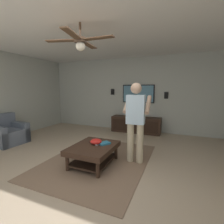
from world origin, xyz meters
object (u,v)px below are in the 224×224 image
Objects in this scene: ceiling_fan at (80,42)px; book at (104,143)px; remote_white at (98,144)px; person_standing at (136,118)px; wall_speaker_left at (166,95)px; coffee_table at (93,150)px; tv at (138,94)px; wall_speaker_right at (113,92)px; bowl at (96,142)px; vase_round at (135,114)px; armchair at (7,134)px; media_console at (136,125)px.

book is at bearing -25.45° from ceiling_fan.
ceiling_fan is (-0.38, 0.11, 1.89)m from remote_white.
ceiling_fan is at bearing 7.08° from book.
wall_speaker_left is (2.55, -0.37, 0.38)m from person_standing.
tv is (2.99, -0.16, 1.05)m from coffee_table.
bowl is at bearing -163.85° from wall_speaker_right.
vase_round reaches higher than coffee_table.
remote_white is at bearing 0.50° from armchair.
wall_speaker_left is at bearing -20.71° from bowl.
vase_round is (2.71, -0.04, 0.25)m from remote_white.
bowl is 1.08× the size of book.
person_standing is 3.04m from wall_speaker_right.
person_standing is 7.45× the size of vase_round.
book is at bearing -68.36° from bowl.
wall_speaker_right reaches higher than vase_round.
media_console is 7.73× the size of wall_speaker_right.
vase_round is (0.04, 0.06, 0.39)m from media_console.
wall_speaker_left is (2.85, -0.94, 0.89)m from book.
vase_round is (2.59, -2.96, 0.38)m from armchair.
vase_round is 3.50m from ceiling_fan.
media_console is at bearing 0.00° from tv.
bowl is at bearing -2.93° from tv.
armchair is 4.25m from tv.
vase_round is 1.22m from wall_speaker_left.
wall_speaker_left is at bearing -20.25° from coffee_table.
remote_white reaches higher than coffee_table.
remote_white is at bearing -35.52° from coffee_table.
wall_speaker_right is (2.92, 0.89, 1.00)m from remote_white.
tv is 5.14× the size of book.
ceiling_fan is (-0.39, 0.06, 1.85)m from bowl.
ceiling_fan is at bearing 130.31° from person_standing.
wall_speaker_left is at bearing 90.79° from tv.
coffee_table is at bearing 118.39° from person_standing.
person_standing is at bearing 149.91° from book.
media_console is at bearing 10.91° from person_standing.
person_standing is at bearing -164.75° from vase_round.
person_standing is 10.93× the size of remote_white.
wall_speaker_right is 3.51m from ceiling_fan.
armchair is 3.86× the size of vase_round.
person_standing is at bearing 171.71° from wall_speaker_left.
coffee_table is 4.55× the size of wall_speaker_left.
ceiling_fan is (-0.75, 0.79, 1.37)m from person_standing.
person_standing is (0.25, -3.60, 0.65)m from armchair.
wall_speaker_right reaches higher than bowl.
ceiling_fan reaches higher than remote_white.
armchair is at bearing 131.15° from vase_round.
wall_speaker_left is at bearing -11.55° from person_standing.
wall_speaker_right reaches higher than coffee_table.
media_console is at bearing -147.26° from book.
remote_white is at bearing -2.08° from media_console.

